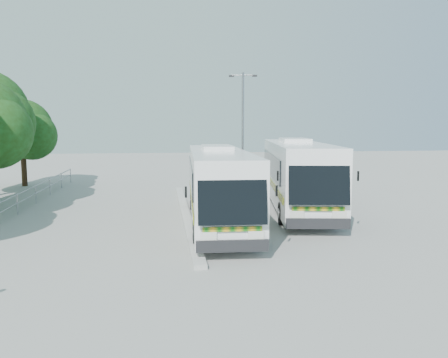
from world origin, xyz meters
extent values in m
plane|color=gray|center=(0.00, 0.00, 0.00)|extent=(100.00, 100.00, 0.00)
cube|color=#B2B2AD|center=(-2.30, 2.00, 0.07)|extent=(0.40, 16.00, 0.15)
cylinder|color=gray|center=(-10.00, 4.00, 0.95)|extent=(0.06, 22.00, 0.06)
cylinder|color=gray|center=(-10.00, 4.00, 0.55)|extent=(0.06, 22.00, 0.06)
cylinder|color=gray|center=(-10.00, 14.00, 0.50)|extent=(0.06, 0.06, 1.00)
cylinder|color=#382314|center=(-12.70, 13.30, 1.39)|extent=(0.36, 0.36, 2.77)
sphere|color=#1B320D|center=(-12.70, 13.30, 3.91)|extent=(4.03, 4.03, 4.03)
sphere|color=#1B320D|center=(-11.94, 12.80, 3.46)|extent=(3.28, 3.28, 3.28)
sphere|color=#1B320D|center=(-13.33, 13.93, 4.41)|extent=(3.02, 3.02, 3.02)
cube|color=white|center=(-1.00, 0.08, 1.69)|extent=(2.81, 10.93, 2.75)
cube|color=black|center=(-1.28, -5.35, 2.03)|extent=(2.09, 0.52, 1.75)
cube|color=black|center=(-2.12, 0.68, 2.03)|extent=(0.49, 8.65, 0.99)
cube|color=black|center=(0.17, 0.56, 2.03)|extent=(0.49, 8.65, 0.99)
cube|color=#0D6112|center=(-2.16, -0.13, 1.17)|extent=(0.51, 9.37, 0.25)
cylinder|color=black|center=(-2.20, -3.38, 0.45)|extent=(0.32, 0.92, 0.90)
cylinder|color=black|center=(-0.16, -3.49, 0.45)|extent=(0.32, 0.92, 0.90)
cylinder|color=black|center=(-1.86, 3.20, 0.45)|extent=(0.32, 0.92, 0.90)
cylinder|color=black|center=(0.18, 3.09, 0.45)|extent=(0.32, 0.92, 0.90)
cube|color=white|center=(3.26, 2.78, 1.81)|extent=(4.30, 11.80, 2.94)
cube|color=black|center=(2.30, -2.95, 2.17)|extent=(2.26, 0.80, 1.87)
cube|color=black|center=(2.15, 3.55, 2.17)|extent=(1.59, 9.13, 1.06)
cube|color=black|center=(4.57, 3.15, 2.17)|extent=(1.59, 9.13, 1.06)
cube|color=#0E580C|center=(2.00, 2.70, 1.25)|extent=(1.70, 9.89, 0.27)
cylinder|color=black|center=(1.56, -0.74, 0.48)|extent=(0.45, 1.00, 0.96)
cylinder|color=black|center=(3.71, -1.11, 0.48)|extent=(0.45, 1.00, 0.96)
cylinder|color=black|center=(2.73, 6.19, 0.48)|extent=(0.45, 1.00, 0.96)
cylinder|color=black|center=(4.88, 5.83, 0.48)|extent=(0.45, 1.00, 0.96)
cylinder|color=gray|center=(2.00, 10.63, 3.79)|extent=(0.18, 0.18, 7.59)
cylinder|color=gray|center=(2.00, 10.63, 7.40)|extent=(1.50, 0.40, 0.08)
cube|color=black|center=(1.26, 10.79, 7.35)|extent=(0.36, 0.24, 0.11)
cube|color=black|center=(2.74, 10.46, 7.35)|extent=(0.36, 0.24, 0.11)
camera|label=1|loc=(-3.34, -18.02, 4.08)|focal=35.00mm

